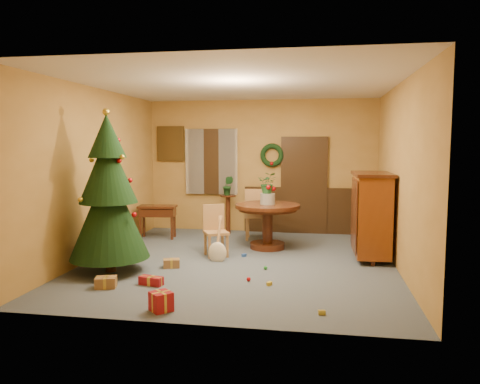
% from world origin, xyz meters
% --- Properties ---
extents(room_envelope, '(5.50, 5.50, 5.50)m').
position_xyz_m(room_envelope, '(0.21, 2.70, 1.12)').
color(room_envelope, '#394353').
rests_on(room_envelope, ground).
extents(dining_table, '(1.21, 1.21, 0.83)m').
position_xyz_m(dining_table, '(0.34, 1.07, 0.58)').
color(dining_table, black).
rests_on(dining_table, floor).
extents(urn, '(0.28, 0.28, 0.20)m').
position_xyz_m(urn, '(0.34, 1.07, 0.93)').
color(urn, slate).
rests_on(urn, dining_table).
extents(centerpiece_plant, '(0.35, 0.30, 0.39)m').
position_xyz_m(centerpiece_plant, '(0.34, 1.07, 1.23)').
color(centerpiece_plant, '#1E4C23').
rests_on(centerpiece_plant, urn).
extents(chair_near, '(0.52, 0.52, 0.89)m').
position_xyz_m(chair_near, '(-0.51, 0.38, 0.48)').
color(chair_near, '#9A673D').
rests_on(chair_near, floor).
extents(chair_far, '(0.49, 0.49, 1.05)m').
position_xyz_m(chair_far, '(0.03, 1.79, 0.56)').
color(chair_far, '#9A673D').
rests_on(chair_far, floor).
extents(guitar, '(0.40, 0.53, 0.71)m').
position_xyz_m(guitar, '(-0.38, -0.03, 0.37)').
color(guitar, beige).
rests_on(guitar, floor).
extents(plant_stand, '(0.33, 0.33, 0.85)m').
position_xyz_m(plant_stand, '(-0.66, 2.34, 0.53)').
color(plant_stand, black).
rests_on(plant_stand, floor).
extents(stand_plant, '(0.24, 0.19, 0.41)m').
position_xyz_m(stand_plant, '(-0.66, 2.34, 1.05)').
color(stand_plant, '#19471E').
rests_on(stand_plant, plant_stand).
extents(christmas_tree, '(1.20, 1.20, 2.48)m').
position_xyz_m(christmas_tree, '(-1.86, -0.91, 1.18)').
color(christmas_tree, '#382111').
rests_on(christmas_tree, floor).
extents(writing_desk, '(0.80, 0.46, 0.68)m').
position_xyz_m(writing_desk, '(-2.01, 1.63, 0.51)').
color(writing_desk, black).
rests_on(writing_desk, floor).
extents(sideboard, '(0.64, 1.16, 1.47)m').
position_xyz_m(sideboard, '(2.15, 0.57, 0.79)').
color(sideboard, '#4F1D09').
rests_on(sideboard, floor).
extents(gift_a, '(0.32, 0.27, 0.15)m').
position_xyz_m(gift_a, '(-1.57, -1.68, 0.07)').
color(gift_a, brown).
rests_on(gift_a, floor).
extents(gift_b, '(0.32, 0.32, 0.23)m').
position_xyz_m(gift_b, '(-0.53, -2.40, 0.11)').
color(gift_b, maroon).
rests_on(gift_b, floor).
extents(gift_c, '(0.29, 0.24, 0.14)m').
position_xyz_m(gift_c, '(-1.01, -0.53, 0.07)').
color(gift_c, brown).
rests_on(gift_c, floor).
extents(gift_d, '(0.36, 0.21, 0.12)m').
position_xyz_m(gift_d, '(-1.01, -1.46, 0.06)').
color(gift_d, maroon).
rests_on(gift_d, floor).
extents(toy_a, '(0.09, 0.09, 0.05)m').
position_xyz_m(toy_a, '(0.01, 0.36, 0.03)').
color(toy_a, blue).
rests_on(toy_a, floor).
extents(toy_b, '(0.06, 0.06, 0.06)m').
position_xyz_m(toy_b, '(0.47, -0.42, 0.03)').
color(toy_b, '#23802D').
rests_on(toy_b, floor).
extents(toy_c, '(0.08, 0.09, 0.05)m').
position_xyz_m(toy_c, '(0.62, -1.21, 0.03)').
color(toy_c, gold).
rests_on(toy_c, floor).
extents(toy_d, '(0.06, 0.06, 0.06)m').
position_xyz_m(toy_d, '(0.31, -1.07, 0.03)').
color(toy_d, '#B30B0F').
rests_on(toy_d, floor).
extents(toy_e, '(0.09, 0.07, 0.05)m').
position_xyz_m(toy_e, '(1.33, -2.21, 0.03)').
color(toy_e, gold).
rests_on(toy_e, floor).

